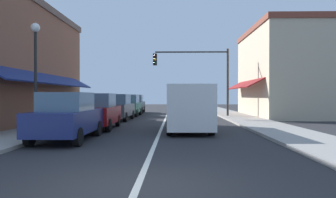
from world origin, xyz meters
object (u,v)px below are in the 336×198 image
at_px(traffic_signal_mast_arm, 200,70).
at_px(parked_car_nearest_left, 67,117).
at_px(parked_car_third_left, 117,107).
at_px(van_in_lane, 188,107).
at_px(parked_car_far_left, 129,105).
at_px(parked_car_distant_left, 135,104).
at_px(parked_car_second_left, 98,111).
at_px(street_lamp_left_near, 36,60).

bearing_deg(traffic_signal_mast_arm, parked_car_nearest_left, -114.43).
height_order(parked_car_nearest_left, parked_car_third_left, same).
xyz_separation_m(parked_car_third_left, van_in_lane, (4.51, -6.37, 0.27)).
bearing_deg(parked_car_far_left, parked_car_third_left, -90.21).
height_order(parked_car_distant_left, traffic_signal_mast_arm, traffic_signal_mast_arm).
bearing_deg(parked_car_nearest_left, traffic_signal_mast_arm, 65.10).
distance_m(parked_car_third_left, parked_car_distant_left, 9.33).
distance_m(parked_car_nearest_left, parked_car_second_left, 4.10).
distance_m(parked_car_far_left, traffic_signal_mast_arm, 6.60).
bearing_deg(parked_car_second_left, traffic_signal_mast_arm, 55.64).
xyz_separation_m(parked_car_distant_left, traffic_signal_mast_arm, (5.89, -5.94, 2.84)).
xyz_separation_m(parked_car_third_left, traffic_signal_mast_arm, (5.87, 3.39, 2.84)).
bearing_deg(parked_car_nearest_left, van_in_lane, 35.31).
xyz_separation_m(parked_car_second_left, van_in_lane, (4.47, -0.81, 0.27)).
height_order(parked_car_third_left, parked_car_far_left, same).
height_order(parked_car_second_left, parked_car_far_left, same).
relative_size(parked_car_second_left, parked_car_far_left, 1.00).
distance_m(parked_car_nearest_left, street_lamp_left_near, 3.05).
bearing_deg(parked_car_second_left, street_lamp_left_near, -122.95).
bearing_deg(van_in_lane, parked_car_nearest_left, -145.14).
distance_m(parked_car_nearest_left, parked_car_third_left, 9.66).
height_order(parked_car_distant_left, van_in_lane, van_in_lane).
relative_size(traffic_signal_mast_arm, street_lamp_left_near, 1.28).
height_order(traffic_signal_mast_arm, street_lamp_left_near, traffic_signal_mast_arm).
relative_size(parked_car_nearest_left, parked_car_second_left, 0.99).
distance_m(parked_car_distant_left, traffic_signal_mast_arm, 8.83).
distance_m(parked_car_second_left, parked_car_far_left, 10.31).
bearing_deg(parked_car_distant_left, traffic_signal_mast_arm, -46.52).
relative_size(parked_car_third_left, traffic_signal_mast_arm, 0.70).
xyz_separation_m(parked_car_distant_left, van_in_lane, (4.53, -15.70, 0.27)).
xyz_separation_m(parked_car_distant_left, street_lamp_left_near, (-1.74, -17.80, 2.23)).
bearing_deg(parked_car_second_left, van_in_lane, -11.51).
bearing_deg(parked_car_far_left, van_in_lane, -67.58).
distance_m(parked_car_nearest_left, van_in_lane, 5.64).
bearing_deg(parked_car_second_left, parked_car_third_left, 89.14).
height_order(parked_car_third_left, van_in_lane, van_in_lane).
bearing_deg(parked_car_third_left, street_lamp_left_near, -100.29).
distance_m(parked_car_second_left, van_in_lane, 4.56).
bearing_deg(street_lamp_left_near, parked_car_distant_left, 84.41).
bearing_deg(parked_car_distant_left, parked_car_far_left, -90.12).
height_order(van_in_lane, street_lamp_left_near, street_lamp_left_near).
xyz_separation_m(parked_car_nearest_left, parked_car_second_left, (0.09, 4.10, 0.00)).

